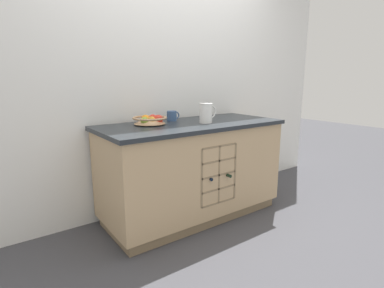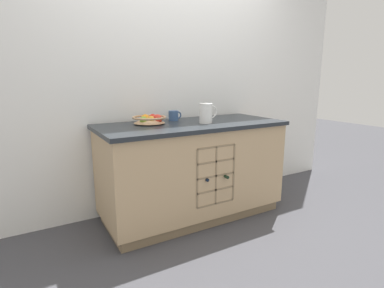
# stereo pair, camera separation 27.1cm
# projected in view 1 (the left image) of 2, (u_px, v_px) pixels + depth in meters

# --- Properties ---
(ground_plane) EXTENTS (14.00, 14.00, 0.00)m
(ground_plane) POSITION_uv_depth(u_px,v_px,m) (192.00, 214.00, 2.86)
(ground_plane) COLOR #424247
(back_wall) EXTENTS (4.40, 0.06, 2.55)m
(back_wall) POSITION_uv_depth(u_px,v_px,m) (167.00, 78.00, 2.91)
(back_wall) COLOR white
(back_wall) RESTS_ON ground_plane
(kitchen_island) EXTENTS (1.67, 0.75, 0.88)m
(kitchen_island) POSITION_uv_depth(u_px,v_px,m) (192.00, 169.00, 2.76)
(kitchen_island) COLOR #8B7354
(kitchen_island) RESTS_ON ground_plane
(fruit_bowl) EXTENTS (0.29, 0.29, 0.09)m
(fruit_bowl) POSITION_uv_depth(u_px,v_px,m) (150.00, 120.00, 2.56)
(fruit_bowl) COLOR tan
(fruit_bowl) RESTS_ON kitchen_island
(white_pitcher) EXTENTS (0.18, 0.12, 0.18)m
(white_pitcher) POSITION_uv_depth(u_px,v_px,m) (206.00, 113.00, 2.65)
(white_pitcher) COLOR white
(white_pitcher) RESTS_ON kitchen_island
(ceramic_mug) EXTENTS (0.13, 0.09, 0.09)m
(ceramic_mug) POSITION_uv_depth(u_px,v_px,m) (172.00, 116.00, 2.79)
(ceramic_mug) COLOR #385684
(ceramic_mug) RESTS_ON kitchen_island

